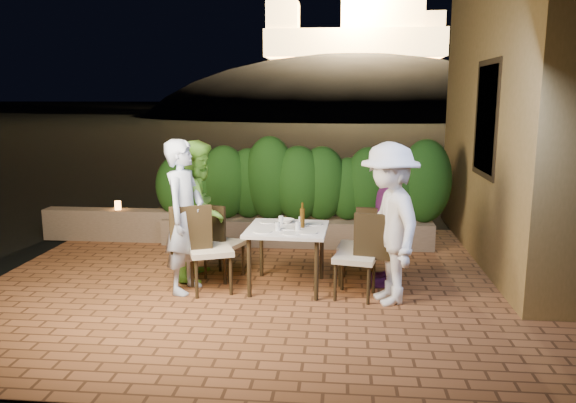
# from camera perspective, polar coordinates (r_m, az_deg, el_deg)

# --- Properties ---
(ground) EXTENTS (400.00, 400.00, 0.00)m
(ground) POSITION_cam_1_polar(r_m,az_deg,el_deg) (6.72, -2.50, -9.56)
(ground) COLOR black
(ground) RESTS_ON ground
(terrace_floor) EXTENTS (7.00, 6.00, 0.15)m
(terrace_floor) POSITION_cam_1_polar(r_m,az_deg,el_deg) (7.20, -1.94, -8.60)
(terrace_floor) COLOR brown
(terrace_floor) RESTS_ON ground
(building_wall) EXTENTS (1.60, 5.00, 5.00)m
(building_wall) POSITION_cam_1_polar(r_m,az_deg,el_deg) (8.67, 24.20, 11.08)
(building_wall) COLOR olive
(building_wall) RESTS_ON ground
(window_pane) EXTENTS (0.08, 1.00, 1.40)m
(window_pane) POSITION_cam_1_polar(r_m,az_deg,el_deg) (7.98, 19.69, 7.90)
(window_pane) COLOR black
(window_pane) RESTS_ON building_wall
(window_frame) EXTENTS (0.06, 1.15, 1.55)m
(window_frame) POSITION_cam_1_polar(r_m,az_deg,el_deg) (7.97, 19.62, 7.90)
(window_frame) COLOR black
(window_frame) RESTS_ON building_wall
(planter) EXTENTS (4.20, 0.55, 0.40)m
(planter) POSITION_cam_1_polar(r_m,az_deg,el_deg) (8.82, 0.86, -3.10)
(planter) COLOR brown
(planter) RESTS_ON ground
(hedge) EXTENTS (4.00, 0.70, 1.10)m
(hedge) POSITION_cam_1_polar(r_m,az_deg,el_deg) (8.67, 0.88, 1.72)
(hedge) COLOR #163A0F
(hedge) RESTS_ON planter
(parapet) EXTENTS (2.20, 0.30, 0.50)m
(parapet) POSITION_cam_1_polar(r_m,az_deg,el_deg) (9.53, -17.44, -2.25)
(parapet) COLOR brown
(parapet) RESTS_ON ground
(hill) EXTENTS (52.00, 40.00, 22.00)m
(hill) POSITION_cam_1_polar(r_m,az_deg,el_deg) (66.54, 6.51, 5.23)
(hill) COLOR black
(hill) RESTS_ON ground
(fortress) EXTENTS (26.00, 8.00, 8.00)m
(fortress) POSITION_cam_1_polar(r_m,az_deg,el_deg) (66.75, 6.78, 17.72)
(fortress) COLOR #FFCC7A
(fortress) RESTS_ON hill
(dining_table) EXTENTS (0.98, 0.98, 0.75)m
(dining_table) POSITION_cam_1_polar(r_m,az_deg,el_deg) (6.82, -0.08, -5.74)
(dining_table) COLOR white
(dining_table) RESTS_ON ground
(plate_nw) EXTENTS (0.21, 0.21, 0.01)m
(plate_nw) POSITION_cam_1_polar(r_m,az_deg,el_deg) (6.52, -2.59, -3.06)
(plate_nw) COLOR white
(plate_nw) RESTS_ON dining_table
(plate_sw) EXTENTS (0.19, 0.19, 0.01)m
(plate_sw) POSITION_cam_1_polar(r_m,az_deg,el_deg) (7.01, -2.10, -2.08)
(plate_sw) COLOR white
(plate_sw) RESTS_ON dining_table
(plate_ne) EXTENTS (0.24, 0.24, 0.01)m
(plate_ne) POSITION_cam_1_polar(r_m,az_deg,el_deg) (6.48, 2.00, -3.13)
(plate_ne) COLOR white
(plate_ne) RESTS_ON dining_table
(plate_se) EXTENTS (0.23, 0.23, 0.01)m
(plate_se) POSITION_cam_1_polar(r_m,az_deg,el_deg) (6.91, 2.58, -2.26)
(plate_se) COLOR white
(plate_se) RESTS_ON dining_table
(plate_centre) EXTENTS (0.23, 0.23, 0.01)m
(plate_centre) POSITION_cam_1_polar(r_m,az_deg,el_deg) (6.69, -0.06, -2.69)
(plate_centre) COLOR white
(plate_centre) RESTS_ON dining_table
(plate_front) EXTENTS (0.21, 0.21, 0.01)m
(plate_front) POSITION_cam_1_polar(r_m,az_deg,el_deg) (6.42, 0.34, -3.26)
(plate_front) COLOR white
(plate_front) RESTS_ON dining_table
(glass_nw) EXTENTS (0.06, 0.06, 0.10)m
(glass_nw) POSITION_cam_1_polar(r_m,az_deg,el_deg) (6.57, -1.06, -2.54)
(glass_nw) COLOR silver
(glass_nw) RESTS_ON dining_table
(glass_sw) EXTENTS (0.06, 0.06, 0.10)m
(glass_sw) POSITION_cam_1_polar(r_m,az_deg,el_deg) (6.90, -0.71, -1.89)
(glass_sw) COLOR silver
(glass_sw) RESTS_ON dining_table
(glass_ne) EXTENTS (0.06, 0.06, 0.11)m
(glass_ne) POSITION_cam_1_polar(r_m,az_deg,el_deg) (6.57, 1.01, -2.52)
(glass_ne) COLOR silver
(glass_ne) RESTS_ON dining_table
(glass_se) EXTENTS (0.07, 0.07, 0.11)m
(glass_se) POSITION_cam_1_polar(r_m,az_deg,el_deg) (6.80, 1.36, -2.02)
(glass_se) COLOR silver
(glass_se) RESTS_ON dining_table
(beer_bottle) EXTENTS (0.06, 0.06, 0.30)m
(beer_bottle) POSITION_cam_1_polar(r_m,az_deg,el_deg) (6.70, 1.47, -1.38)
(beer_bottle) COLOR #462D0B
(beer_bottle) RESTS_ON dining_table
(bowl) EXTENTS (0.25, 0.25, 0.05)m
(bowl) POSITION_cam_1_polar(r_m,az_deg,el_deg) (6.98, -0.24, -1.98)
(bowl) COLOR white
(bowl) RESTS_ON dining_table
(chair_left_front) EXTENTS (0.64, 0.64, 1.05)m
(chair_left_front) POSITION_cam_1_polar(r_m,az_deg,el_deg) (6.72, -7.88, -4.76)
(chair_left_front) COLOR black
(chair_left_front) RESTS_ON ground
(chair_left_back) EXTENTS (0.55, 0.55, 0.93)m
(chair_left_back) POSITION_cam_1_polar(r_m,az_deg,el_deg) (7.23, -6.52, -4.12)
(chair_left_back) COLOR black
(chair_left_back) RESTS_ON ground
(chair_right_front) EXTENTS (0.55, 0.55, 1.00)m
(chair_right_front) POSITION_cam_1_polar(r_m,az_deg,el_deg) (6.51, 6.86, -5.47)
(chair_right_front) COLOR black
(chair_right_front) RESTS_ON ground
(chair_right_back) EXTENTS (0.51, 0.51, 0.97)m
(chair_right_back) POSITION_cam_1_polar(r_m,az_deg,el_deg) (7.01, 7.03, -4.45)
(chair_right_back) COLOR black
(chair_right_back) RESTS_ON ground
(diner_blue) EXTENTS (0.55, 0.73, 1.82)m
(diner_blue) POSITION_cam_1_polar(r_m,az_deg,el_deg) (6.70, -10.47, -1.51)
(diner_blue) COLOR #AEC1DF
(diner_blue) RESTS_ON ground
(diner_green) EXTENTS (0.68, 0.87, 1.76)m
(diner_green) POSITION_cam_1_polar(r_m,az_deg,el_deg) (7.20, -8.99, -0.84)
(diner_green) COLOR #77CB3F
(diner_green) RESTS_ON ground
(diner_white) EXTENTS (1.00, 1.32, 1.81)m
(diner_white) POSITION_cam_1_polar(r_m,az_deg,el_deg) (6.33, 10.18, -2.25)
(diner_white) COLOR white
(diner_white) RESTS_ON ground
(diner_purple) EXTENTS (0.42, 0.96, 1.62)m
(diner_purple) POSITION_cam_1_polar(r_m,az_deg,el_deg) (6.95, 10.03, -1.88)
(diner_purple) COLOR #68236B
(diner_purple) RESTS_ON ground
(parapet_lamp) EXTENTS (0.10, 0.10, 0.14)m
(parapet_lamp) POSITION_cam_1_polar(r_m,az_deg,el_deg) (9.42, -16.90, -0.37)
(parapet_lamp) COLOR orange
(parapet_lamp) RESTS_ON parapet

